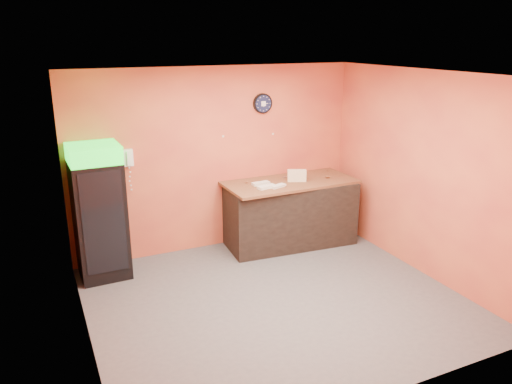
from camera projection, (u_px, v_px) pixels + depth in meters
floor at (275, 300)px, 6.34m from camera, size 4.50×4.50×0.00m
back_wall at (217, 159)px, 7.66m from camera, size 4.50×0.02×2.80m
left_wall at (78, 224)px, 5.02m from camera, size 0.02×4.00×2.80m
right_wall at (423, 174)px, 6.83m from camera, size 0.02×4.00×2.80m
ceiling at (278, 75)px, 5.51m from camera, size 4.50×4.00×0.02m
beverage_cooler at (100, 214)px, 6.72m from camera, size 0.67×0.68×1.86m
prep_counter at (289, 214)px, 7.95m from camera, size 2.06×1.04×1.00m
wall_clock at (263, 103)px, 7.69m from camera, size 0.31×0.06×0.31m
wall_phone at (128, 158)px, 7.01m from camera, size 0.13×0.11×0.24m
butcher_paper at (290, 182)px, 7.80m from camera, size 2.07×0.97×0.04m
sub_roll_stack at (297, 176)px, 7.75m from camera, size 0.30×0.21×0.18m
wrapped_sandwich_left at (266, 187)px, 7.42m from camera, size 0.30×0.17×0.04m
wrapped_sandwich_mid at (278, 186)px, 7.47m from camera, size 0.27×0.17×0.04m
wrapped_sandwich_right at (261, 183)px, 7.60m from camera, size 0.28×0.12×0.04m
kitchen_tool at (291, 175)px, 8.00m from camera, size 0.06×0.06×0.06m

